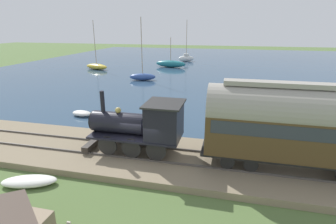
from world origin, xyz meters
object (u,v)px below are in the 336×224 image
rowboat_off_pier (284,122)px  sailboat_yellow (97,66)px  steam_locomotive (144,124)px  rowboat_near_shore (82,113)px  sailboat_teal (171,64)px  rowboat_mid_harbor (156,128)px  sailboat_white (186,58)px  passenger_coach (298,123)px  sailboat_blue (143,76)px  rowboat_far_out (284,109)px  beached_dinghy (29,181)px

rowboat_off_pier → sailboat_yellow: bearing=15.5°
steam_locomotive → rowboat_near_shore: 10.58m
sailboat_teal → rowboat_mid_harbor: (-32.45, -6.22, -0.50)m
sailboat_white → rowboat_mid_harbor: bearing=168.2°
sailboat_yellow → rowboat_mid_harbor: size_ratio=4.21×
sailboat_yellow → rowboat_mid_harbor: 32.83m
steam_locomotive → passenger_coach: passenger_coach is taller
sailboat_blue → rowboat_far_out: sailboat_blue is taller
passenger_coach → sailboat_white: 48.65m
sailboat_yellow → rowboat_near_shore: 27.51m
steam_locomotive → sailboat_teal: size_ratio=0.96×
steam_locomotive → sailboat_white: bearing=6.5°
steam_locomotive → beached_dinghy: size_ratio=2.01×
sailboat_teal → rowboat_off_pier: 33.11m
passenger_coach → rowboat_far_out: 12.82m
sailboat_teal → sailboat_blue: (-13.71, 1.23, -0.10)m
passenger_coach → sailboat_blue: size_ratio=1.08×
sailboat_yellow → rowboat_near_shore: sailboat_yellow is taller
sailboat_blue → rowboat_off_pier: (-15.12, -17.51, -0.40)m
sailboat_yellow → beached_dinghy: bearing=-141.0°
rowboat_far_out → passenger_coach: bearing=-179.8°
rowboat_far_out → beached_dinghy: size_ratio=0.68×
rowboat_mid_harbor → beached_dinghy: size_ratio=0.70×
sailboat_teal → steam_locomotive: bearing=-161.9°
steam_locomotive → rowboat_near_shore: bearing=51.7°
passenger_coach → rowboat_off_pier: size_ratio=4.27×
sailboat_blue → rowboat_near_shore: bearing=167.3°
beached_dinghy → steam_locomotive: bearing=-50.4°
sailboat_yellow → rowboat_mid_harbor: sailboat_yellow is taller
steam_locomotive → sailboat_teal: (37.17, 6.80, -1.65)m
rowboat_off_pier → beached_dinghy: 19.00m
sailboat_teal → passenger_coach: bearing=-150.0°
sailboat_teal → rowboat_far_out: sailboat_teal is taller
steam_locomotive → rowboat_near_shore: steam_locomotive is taller
sailboat_teal → sailboat_blue: bearing=-177.4°
rowboat_near_shore → beached_dinghy: bearing=-154.5°
sailboat_white → sailboat_yellow: bearing=118.3°
beached_dinghy → sailboat_yellow: bearing=22.8°
sailboat_yellow → beached_dinghy: sailboat_yellow is taller
beached_dinghy → rowboat_far_out: bearing=-42.5°
sailboat_white → rowboat_near_shore: size_ratio=4.44×
rowboat_mid_harbor → rowboat_off_pier: (3.61, -10.06, 0.01)m
rowboat_off_pier → sailboat_blue: bearing=12.8°
sailboat_blue → sailboat_white: bearing=-19.1°
sailboat_teal → rowboat_off_pier: sailboat_teal is taller
passenger_coach → sailboat_teal: 40.23m
rowboat_near_shore → sailboat_yellow: bearing=33.6°
passenger_coach → rowboat_near_shore: passenger_coach is taller
rowboat_mid_harbor → beached_dinghy: (-8.79, 4.33, 0.04)m
steam_locomotive → sailboat_teal: sailboat_teal is taller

